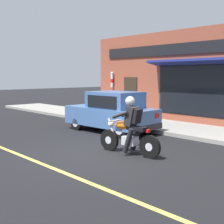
{
  "coord_description": "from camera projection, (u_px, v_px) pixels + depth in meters",
  "views": [
    {
      "loc": [
        -5.64,
        -6.56,
        2.19
      ],
      "look_at": [
        1.51,
        1.17,
        0.95
      ],
      "focal_mm": 50.0,
      "sensor_mm": 36.0,
      "label": 1
    }
  ],
  "objects": [
    {
      "name": "ground_plane",
      "position": [
        101.0,
        153.0,
        8.84
      ],
      "size": [
        80.0,
        80.0,
        0.0
      ],
      "primitive_type": "plane",
      "color": "black"
    },
    {
      "name": "motorcycle_with_rider",
      "position": [
        129.0,
        130.0,
        8.63
      ],
      "size": [
        0.64,
        2.02,
        1.62
      ],
      "color": "black",
      "rests_on": "ground"
    },
    {
      "name": "sidewalk_curb",
      "position": [
        136.0,
        122.0,
        14.21
      ],
      "size": [
        2.6,
        22.0,
        0.14
      ],
      "primitive_type": "cube",
      "color": "gray",
      "rests_on": "ground"
    },
    {
      "name": "storefront_building",
      "position": [
        182.0,
        77.0,
        14.03
      ],
      "size": [
        1.25,
        10.55,
        4.2
      ],
      "color": "brown",
      "rests_on": "ground"
    },
    {
      "name": "car_hatchback",
      "position": [
        112.0,
        112.0,
        12.14
      ],
      "size": [
        1.83,
        3.86,
        1.57
      ],
      "color": "black",
      "rests_on": "ground"
    }
  ]
}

